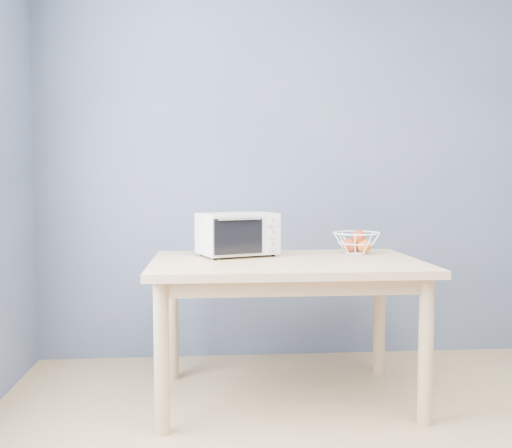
{
  "coord_description": "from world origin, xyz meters",
  "views": [
    {
      "loc": [
        -0.88,
        -1.5,
        1.15
      ],
      "look_at": [
        -0.63,
        1.57,
        0.93
      ],
      "focal_mm": 40.0,
      "sensor_mm": 36.0,
      "label": 1
    }
  ],
  "objects": [
    {
      "name": "dining_table",
      "position": [
        -0.49,
        1.44,
        0.65
      ],
      "size": [
        1.4,
        0.9,
        0.75
      ],
      "color": "tan",
      "rests_on": "ground"
    },
    {
      "name": "toaster_oven",
      "position": [
        -0.75,
        1.61,
        0.87
      ],
      "size": [
        0.47,
        0.41,
        0.24
      ],
      "rotation": [
        0.0,
        0.0,
        0.36
      ],
      "color": "beige",
      "rests_on": "dining_table"
    },
    {
      "name": "fruit_basket",
      "position": [
        -0.05,
        1.67,
        0.82
      ],
      "size": [
        0.34,
        0.34,
        0.14
      ],
      "rotation": [
        0.0,
        0.0,
        -0.32
      ],
      "color": "white",
      "rests_on": "dining_table"
    }
  ]
}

